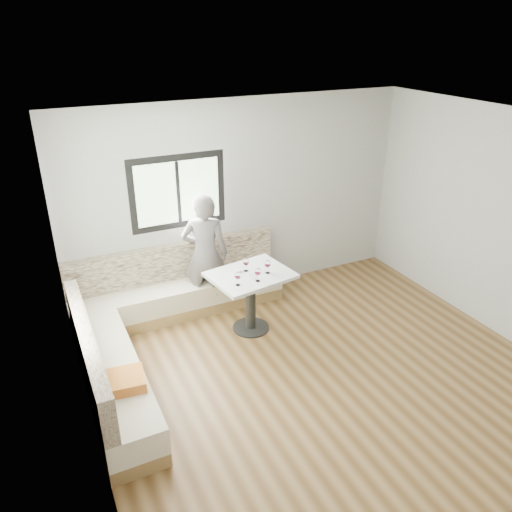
% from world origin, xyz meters
% --- Properties ---
extents(room, '(5.01, 5.01, 2.81)m').
position_xyz_m(room, '(-0.08, 0.08, 1.41)').
color(room, brown).
rests_on(room, ground).
extents(banquette, '(2.90, 2.80, 0.95)m').
position_xyz_m(banquette, '(-1.59, 1.63, 0.33)').
color(banquette, olive).
rests_on(banquette, ground).
extents(table, '(1.09, 0.91, 0.81)m').
position_xyz_m(table, '(-0.35, 1.44, 0.61)').
color(table, black).
rests_on(table, ground).
extents(person, '(0.73, 0.63, 1.70)m').
position_xyz_m(person, '(-0.68, 2.15, 0.85)').
color(person, '#554E4E').
rests_on(person, ground).
extents(olive_ramekin, '(0.09, 0.09, 0.03)m').
position_xyz_m(olive_ramekin, '(-0.47, 1.55, 0.83)').
color(olive_ramekin, white).
rests_on(olive_ramekin, table).
extents(wine_glass_a, '(0.08, 0.08, 0.18)m').
position_xyz_m(wine_glass_a, '(-0.61, 1.24, 0.94)').
color(wine_glass_a, white).
rests_on(wine_glass_a, table).
extents(wine_glass_b, '(0.08, 0.08, 0.18)m').
position_xyz_m(wine_glass_b, '(-0.35, 1.23, 0.94)').
color(wine_glass_b, white).
rests_on(wine_glass_b, table).
extents(wine_glass_c, '(0.08, 0.08, 0.18)m').
position_xyz_m(wine_glass_c, '(-0.15, 1.37, 0.94)').
color(wine_glass_c, white).
rests_on(wine_glass_c, table).
extents(wine_glass_d, '(0.08, 0.08, 0.18)m').
position_xyz_m(wine_glass_d, '(-0.37, 1.53, 0.94)').
color(wine_glass_d, white).
rests_on(wine_glass_d, table).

